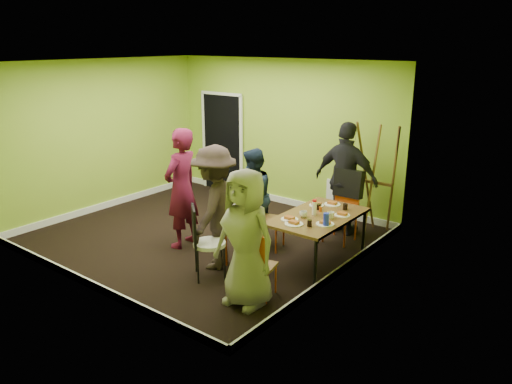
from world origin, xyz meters
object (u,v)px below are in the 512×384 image
(chair_front_end, at_px, (257,262))
(person_front_end, at_px, (246,238))
(chair_left_near, at_px, (239,224))
(orange_bottle, at_px, (320,209))
(chair_back_end, at_px, (347,191))
(blue_bottle, at_px, (326,220))
(dining_table, at_px, (318,219))
(thermos, at_px, (314,208))
(person_standing, at_px, (182,188))
(easel, at_px, (377,180))
(chair_bentwood, at_px, (204,239))
(person_left_far, at_px, (253,196))
(chair_left_far, at_px, (265,213))
(person_left_near, at_px, (215,208))
(person_back_end, at_px, (346,179))

(chair_front_end, height_order, person_front_end, person_front_end)
(chair_left_near, xyz_separation_m, orange_bottle, (0.85, 0.81, 0.19))
(chair_back_end, height_order, blue_bottle, chair_back_end)
(person_front_end, bearing_deg, blue_bottle, 71.27)
(dining_table, distance_m, blue_bottle, 0.45)
(chair_left_near, distance_m, thermos, 1.09)
(chair_front_end, bearing_deg, person_standing, 147.95)
(easel, bearing_deg, chair_bentwood, -111.40)
(person_standing, relative_size, person_left_far, 1.23)
(thermos, bearing_deg, chair_left_far, 176.17)
(chair_left_near, bearing_deg, orange_bottle, 133.83)
(orange_bottle, distance_m, person_left_near, 1.52)
(person_front_end, bearing_deg, orange_bottle, 88.41)
(chair_back_end, height_order, chair_bentwood, chair_back_end)
(person_front_end, bearing_deg, chair_bentwood, 167.06)
(chair_front_end, xyz_separation_m, person_left_far, (-1.21, 1.44, 0.26))
(orange_bottle, bearing_deg, person_left_far, -178.18)
(chair_bentwood, bearing_deg, dining_table, 93.48)
(chair_left_far, height_order, chair_back_end, chair_back_end)
(person_front_end, bearing_deg, chair_left_far, 119.68)
(chair_left_far, distance_m, thermos, 0.97)
(thermos, relative_size, person_back_end, 0.10)
(person_left_far, distance_m, person_back_end, 1.58)
(orange_bottle, height_order, person_left_near, person_left_near)
(chair_bentwood, xyz_separation_m, easel, (1.13, 2.89, 0.36))
(dining_table, relative_size, easel, 0.80)
(chair_back_end, bearing_deg, blue_bottle, 106.95)
(dining_table, height_order, person_left_near, person_left_near)
(thermos, bearing_deg, chair_front_end, -90.26)
(easel, xyz_separation_m, person_standing, (-2.17, -2.28, 0.01))
(chair_left_far, distance_m, person_standing, 1.33)
(thermos, xyz_separation_m, person_back_end, (-0.22, 1.35, 0.09))
(chair_bentwood, height_order, person_left_far, person_left_far)
(dining_table, xyz_separation_m, chair_front_end, (-0.06, -1.32, -0.20))
(thermos, bearing_deg, chair_bentwood, -126.56)
(thermos, bearing_deg, person_left_far, 173.67)
(orange_bottle, distance_m, person_standing, 2.15)
(chair_left_far, relative_size, person_back_end, 0.53)
(chair_front_end, height_order, person_left_near, person_left_near)
(chair_left_near, height_order, orange_bottle, chair_left_near)
(person_standing, bearing_deg, chair_left_far, 117.29)
(chair_left_near, relative_size, thermos, 5.51)
(chair_left_far, distance_m, person_back_end, 1.52)
(blue_bottle, xyz_separation_m, person_left_far, (-1.57, 0.42, -0.08))
(chair_left_far, relative_size, person_left_near, 0.56)
(chair_back_end, relative_size, orange_bottle, 16.01)
(thermos, height_order, person_back_end, person_back_end)
(chair_bentwood, height_order, person_back_end, person_back_end)
(blue_bottle, relative_size, person_front_end, 0.11)
(chair_left_far, distance_m, chair_bentwood, 1.33)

